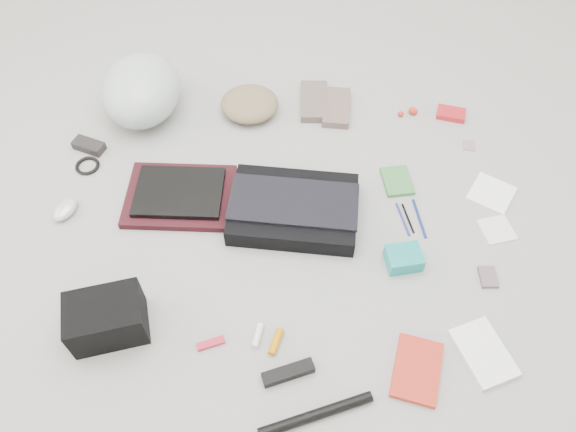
{
  "coord_description": "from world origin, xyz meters",
  "views": [
    {
      "loc": [
        0.04,
        -1.08,
        1.54
      ],
      "look_at": [
        0.0,
        0.0,
        0.05
      ],
      "focal_mm": 35.0,
      "sensor_mm": 36.0,
      "label": 1
    }
  ],
  "objects_px": {
    "bike_helmet": "(141,90)",
    "laptop": "(179,192)",
    "messenger_bag": "(294,209)",
    "book_red": "(417,370)",
    "camera_bag": "(107,318)",
    "accordion_wallet": "(404,258)"
  },
  "relations": [
    {
      "from": "laptop",
      "to": "camera_bag",
      "type": "distance_m",
      "value": 0.51
    },
    {
      "from": "accordion_wallet",
      "to": "bike_helmet",
      "type": "bearing_deg",
      "value": 133.32
    },
    {
      "from": "messenger_bag",
      "to": "accordion_wallet",
      "type": "bearing_deg",
      "value": -22.13
    },
    {
      "from": "messenger_bag",
      "to": "accordion_wallet",
      "type": "xyz_separation_m",
      "value": [
        0.35,
        -0.17,
        -0.01
      ]
    },
    {
      "from": "messenger_bag",
      "to": "book_red",
      "type": "xyz_separation_m",
      "value": [
        0.36,
        -0.53,
        -0.02
      ]
    },
    {
      "from": "messenger_bag",
      "to": "camera_bag",
      "type": "relative_size",
      "value": 1.96
    },
    {
      "from": "bike_helmet",
      "to": "book_red",
      "type": "xyz_separation_m",
      "value": [
        0.96,
        -1.02,
        -0.1
      ]
    },
    {
      "from": "messenger_bag",
      "to": "book_red",
      "type": "relative_size",
      "value": 2.21
    },
    {
      "from": "messenger_bag",
      "to": "laptop",
      "type": "bearing_deg",
      "value": 175.81
    },
    {
      "from": "messenger_bag",
      "to": "bike_helmet",
      "type": "relative_size",
      "value": 1.15
    },
    {
      "from": "bike_helmet",
      "to": "laptop",
      "type": "bearing_deg",
      "value": -65.8
    },
    {
      "from": "camera_bag",
      "to": "book_red",
      "type": "xyz_separation_m",
      "value": [
        0.89,
        -0.1,
        -0.06
      ]
    },
    {
      "from": "laptop",
      "to": "accordion_wallet",
      "type": "relative_size",
      "value": 2.71
    },
    {
      "from": "camera_bag",
      "to": "accordion_wallet",
      "type": "height_order",
      "value": "camera_bag"
    },
    {
      "from": "book_red",
      "to": "laptop",
      "type": "bearing_deg",
      "value": 155.9
    },
    {
      "from": "book_red",
      "to": "accordion_wallet",
      "type": "relative_size",
      "value": 1.73
    },
    {
      "from": "camera_bag",
      "to": "bike_helmet",
      "type": "bearing_deg",
      "value": 78.45
    },
    {
      "from": "messenger_bag",
      "to": "bike_helmet",
      "type": "height_order",
      "value": "bike_helmet"
    },
    {
      "from": "laptop",
      "to": "camera_bag",
      "type": "relative_size",
      "value": 1.39
    },
    {
      "from": "messenger_bag",
      "to": "laptop",
      "type": "distance_m",
      "value": 0.4
    },
    {
      "from": "camera_bag",
      "to": "book_red",
      "type": "bearing_deg",
      "value": -21.97
    },
    {
      "from": "laptop",
      "to": "accordion_wallet",
      "type": "height_order",
      "value": "accordion_wallet"
    }
  ]
}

